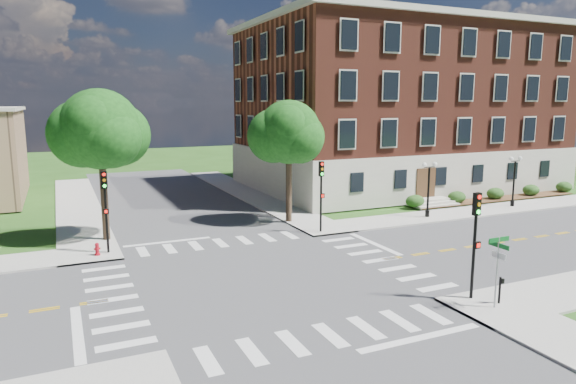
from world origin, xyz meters
name	(u,v)px	position (x,y,z in m)	size (l,w,h in m)	color
ground	(262,278)	(0.00, 0.00, 0.00)	(160.00, 160.00, 0.00)	#234914
road_ew	(262,278)	(0.00, 0.00, 0.01)	(90.00, 12.00, 0.01)	#3D3D3F
road_ns	(262,278)	(0.00, 0.00, 0.01)	(12.00, 90.00, 0.01)	#3D3D3F
sidewalk_ne	(359,201)	(15.38, 15.38, 0.06)	(34.00, 34.00, 0.12)	#9E9B93
crosswalk_east	(380,260)	(7.20, 0.00, 0.00)	(2.20, 10.20, 0.02)	silver
stop_bar_east	(374,244)	(8.80, 3.00, 0.00)	(0.40, 5.50, 0.00)	silver
main_building	(397,107)	(24.00, 21.99, 8.34)	(30.60, 22.40, 16.50)	#B6B2A0
shrub_row	(495,201)	(27.00, 10.80, 0.00)	(18.00, 2.00, 1.30)	#1E4416
tree_c	(100,130)	(-6.52, 10.69, 7.13)	(5.00, 5.00, 9.55)	#322419
tree_d	(289,133)	(6.30, 10.60, 6.67)	(4.61, 4.61, 8.89)	#322419
traffic_signal_se	(475,232)	(7.48, -6.70, 3.19)	(0.34, 0.37, 4.80)	black
traffic_signal_ne	(321,187)	(7.00, 6.83, 3.19)	(0.32, 0.36, 4.80)	black
traffic_signal_nw	(105,201)	(-6.70, 7.51, 3.19)	(0.37, 0.44, 4.80)	black
twin_lamp_west	(429,186)	(16.65, 7.56, 2.52)	(1.36, 0.36, 4.23)	black
twin_lamp_east	(514,178)	(25.96, 7.91, 2.52)	(1.36, 0.36, 4.23)	black
street_sign_pole	(498,258)	(7.61, -7.93, 2.31)	(1.10, 1.10, 3.10)	gray
push_button_post	(500,289)	(8.13, -7.69, 0.80)	(0.14, 0.21, 1.20)	black
fire_hydrant	(97,249)	(-7.33, 7.18, 0.46)	(0.35, 0.35, 0.75)	#9E0C18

